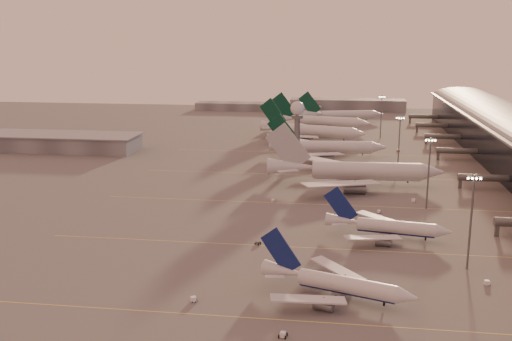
# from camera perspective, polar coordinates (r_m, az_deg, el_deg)

# --- Properties ---
(ground) EXTENTS (700.00, 700.00, 0.00)m
(ground) POSITION_cam_1_polar(r_m,az_deg,el_deg) (164.52, -0.97, -8.28)
(ground) COLOR #514E4E
(ground) RESTS_ON ground
(taxiway_markings) EXTENTS (180.00, 185.25, 0.02)m
(taxiway_markings) POSITION_cam_1_polar(r_m,az_deg,el_deg) (215.95, 9.27, -3.26)
(taxiway_markings) COLOR #E9D352
(taxiway_markings) RESTS_ON ground
(hangar) EXTENTS (82.00, 27.00, 8.50)m
(hangar) POSITION_cam_1_polar(r_m,az_deg,el_deg) (329.83, -18.06, 2.62)
(hangar) COLOR slate
(hangar) RESTS_ON ground
(radar_tower) EXTENTS (6.40, 6.40, 31.10)m
(radar_tower) POSITION_cam_1_polar(r_m,az_deg,el_deg) (274.92, 3.95, 4.80)
(radar_tower) COLOR #55585C
(radar_tower) RESTS_ON ground
(mast_a) EXTENTS (3.60, 0.56, 25.00)m
(mast_a) POSITION_cam_1_polar(r_m,az_deg,el_deg) (161.87, 19.80, -4.28)
(mast_a) COLOR #55585C
(mast_a) RESTS_ON ground
(mast_b) EXTENTS (3.60, 0.56, 25.00)m
(mast_b) POSITION_cam_1_polar(r_m,az_deg,el_deg) (213.78, 16.12, 0.03)
(mast_b) COLOR #55585C
(mast_b) RESTS_ON ground
(mast_c) EXTENTS (3.60, 0.56, 25.00)m
(mast_c) POSITION_cam_1_polar(r_m,az_deg,el_deg) (266.77, 13.47, 2.66)
(mast_c) COLOR #55585C
(mast_c) RESTS_ON ground
(mast_d) EXTENTS (3.60, 0.56, 25.00)m
(mast_d) POSITION_cam_1_polar(r_m,az_deg,el_deg) (355.32, 11.84, 5.21)
(mast_d) COLOR #55585C
(mast_d) RESTS_ON ground
(distant_horizon) EXTENTS (165.00, 37.50, 9.00)m
(distant_horizon) POSITION_cam_1_polar(r_m,az_deg,el_deg) (480.40, 5.41, 6.17)
(distant_horizon) COLOR slate
(distant_horizon) RESTS_ON ground
(narrowbody_near) EXTENTS (36.43, 28.57, 14.79)m
(narrowbody_near) POSITION_cam_1_polar(r_m,az_deg,el_deg) (140.82, 7.63, -10.84)
(narrowbody_near) COLOR silver
(narrowbody_near) RESTS_ON ground
(narrowbody_mid) EXTENTS (37.41, 29.62, 14.71)m
(narrowbody_mid) POSITION_cam_1_polar(r_m,az_deg,el_deg) (182.59, 12.36, -5.42)
(narrowbody_mid) COLOR silver
(narrowbody_mid) RESTS_ON ground
(widebody_white) EXTENTS (70.96, 56.80, 24.95)m
(widebody_white) POSITION_cam_1_polar(r_m,az_deg,el_deg) (243.35, 9.41, -0.38)
(widebody_white) COLOR silver
(widebody_white) RESTS_ON ground
(greentail_a) EXTENTS (58.50, 47.15, 21.24)m
(greentail_a) POSITION_cam_1_polar(r_m,az_deg,el_deg) (297.80, 6.82, 2.01)
(greentail_a) COLOR silver
(greentail_a) RESTS_ON ground
(greentail_b) EXTENTS (62.14, 49.45, 23.24)m
(greentail_b) POSITION_cam_1_polar(r_m,az_deg,el_deg) (343.81, 5.36, 3.55)
(greentail_b) COLOR silver
(greentail_b) RESTS_ON ground
(greentail_c) EXTENTS (63.25, 50.58, 23.24)m
(greentail_c) POSITION_cam_1_polar(r_m,az_deg,el_deg) (382.27, 6.14, 4.47)
(greentail_c) COLOR silver
(greentail_c) RESTS_ON ground
(greentail_d) EXTENTS (58.48, 46.73, 21.54)m
(greentail_d) POSITION_cam_1_polar(r_m,az_deg,el_deg) (418.01, 8.16, 5.09)
(greentail_d) COLOR silver
(greentail_d) RESTS_ON ground
(gsv_truck_a) EXTENTS (6.54, 4.55, 2.49)m
(gsv_truck_a) POSITION_cam_1_polar(r_m,az_deg,el_deg) (139.29, -5.77, -11.84)
(gsv_truck_a) COLOR white
(gsv_truck_a) RESTS_ON ground
(gsv_tug_near) EXTENTS (2.83, 4.03, 1.06)m
(gsv_tug_near) POSITION_cam_1_polar(r_m,az_deg,el_deg) (124.30, 2.58, -15.37)
(gsv_tug_near) COLOR white
(gsv_tug_near) RESTS_ON ground
(gsv_catering_a) EXTENTS (5.83, 3.35, 4.51)m
(gsv_catering_a) POSITION_cam_1_polar(r_m,az_deg,el_deg) (157.05, 21.26, -9.37)
(gsv_catering_a) COLOR white
(gsv_catering_a) RESTS_ON ground
(gsv_tug_mid) EXTENTS (3.75, 3.19, 0.92)m
(gsv_tug_mid) POSITION_cam_1_polar(r_m,az_deg,el_deg) (173.90, 0.18, -6.92)
(gsv_tug_mid) COLOR #505254
(gsv_tug_mid) RESTS_ON ground
(gsv_truck_b) EXTENTS (5.49, 2.16, 2.20)m
(gsv_truck_b) POSITION_cam_1_polar(r_m,az_deg,el_deg) (207.44, 11.75, -3.71)
(gsv_truck_b) COLOR white
(gsv_truck_b) RESTS_ON ground
(gsv_truck_c) EXTENTS (5.46, 4.84, 2.18)m
(gsv_truck_c) POSITION_cam_1_polar(r_m,az_deg,el_deg) (217.15, 1.74, -2.70)
(gsv_truck_c) COLOR white
(gsv_truck_c) RESTS_ON ground
(gsv_catering_b) EXTENTS (5.68, 2.82, 4.60)m
(gsv_catering_b) POSITION_cam_1_polar(r_m,az_deg,el_deg) (223.57, 14.84, -2.36)
(gsv_catering_b) COLOR white
(gsv_catering_b) RESTS_ON ground
(gsv_tug_far) EXTENTS (4.09, 4.65, 1.14)m
(gsv_tug_far) POSITION_cam_1_polar(r_m,az_deg,el_deg) (267.33, 6.94, 0.07)
(gsv_tug_far) COLOR yellow
(gsv_tug_far) RESTS_ON ground
(gsv_tug_hangar) EXTENTS (3.58, 2.38, 0.97)m
(gsv_tug_hangar) POSITION_cam_1_polar(r_m,az_deg,el_deg) (317.85, 13.39, 1.83)
(gsv_tug_hangar) COLOR yellow
(gsv_tug_hangar) RESTS_ON ground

